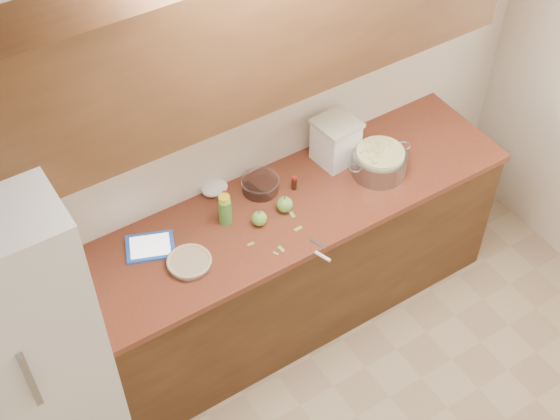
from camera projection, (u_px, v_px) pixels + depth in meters
room_shell at (490, 382)px, 2.90m from camera, size 3.60×3.60×3.60m
counter_run at (278, 267)px, 4.37m from camera, size 2.64×0.68×0.92m
upper_cabinets at (258, 26)px, 3.38m from camera, size 2.60×0.34×0.70m
fridge at (12, 344)px, 3.49m from camera, size 0.70×0.70×1.80m
pie at (189, 262)px, 3.77m from camera, size 0.23×0.23×0.04m
colander at (379, 162)px, 4.18m from camera, size 0.40×0.30×0.15m
flour_canister at (336, 141)px, 4.21m from camera, size 0.24×0.24×0.27m
tablet at (150, 247)px, 3.85m from camera, size 0.29×0.26×0.02m
paring_knife at (322, 254)px, 3.82m from camera, size 0.08×0.19×0.02m
lemon_bottle at (225, 210)px, 3.92m from camera, size 0.07×0.07×0.18m
cinnamon_shaker at (225, 200)px, 4.02m from camera, size 0.04×0.04×0.10m
vanilla_bottle at (294, 183)px, 4.12m from camera, size 0.03×0.03×0.08m
mixing_bowl at (260, 184)px, 4.11m from camera, size 0.21×0.21×0.08m
paper_towel at (214, 188)px, 4.11m from camera, size 0.16×0.14×0.06m
apple_left at (259, 219)px, 3.94m from camera, size 0.08×0.08×0.09m
apple_center at (285, 204)px, 4.00m from camera, size 0.09×0.09×0.10m
peel_a at (276, 253)px, 3.83m from camera, size 0.02×0.03×0.00m
peel_b at (292, 214)px, 4.01m from camera, size 0.03×0.05×0.00m
peel_c at (298, 229)px, 3.95m from camera, size 0.05×0.02×0.00m
peel_d at (281, 249)px, 3.85m from camera, size 0.02×0.04×0.00m
peel_e at (251, 244)px, 3.87m from camera, size 0.04×0.02×0.00m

